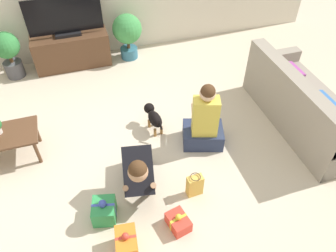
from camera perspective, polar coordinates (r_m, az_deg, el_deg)
name	(u,v)px	position (r m, az deg, el deg)	size (l,w,h in m)	color
ground_plane	(130,152)	(4.35, -6.69, -4.56)	(16.00, 16.00, 0.00)	beige
sofa_right	(303,107)	(4.89, 22.46, 3.14)	(0.83, 2.03, 0.84)	gray
tv_console	(72,50)	(5.99, -16.39, 12.54)	(1.26, 0.46, 0.57)	brown
tv	(65,19)	(5.73, -17.55, 17.37)	(1.19, 0.20, 0.64)	black
potted_plant_back_right	(127,32)	(5.91, -7.10, 15.96)	(0.51, 0.51, 0.81)	#336B84
potted_plant_back_left	(8,51)	(5.96, -26.12, 11.61)	(0.42, 0.42, 0.79)	#4C4C51
person_kneeling	(138,170)	(3.68, -5.18, -7.59)	(0.45, 0.84, 0.81)	#23232D
person_sitting	(204,123)	(4.21, 6.32, 0.47)	(0.61, 0.58, 0.99)	#283351
dog	(153,116)	(4.50, -2.57, 1.68)	(0.20, 0.51, 0.33)	black
gift_box_a	(104,211)	(3.72, -11.05, -14.26)	(0.30, 0.32, 0.30)	#2D934C
gift_box_b	(178,222)	(3.63, 1.81, -16.36)	(0.25, 0.30, 0.21)	red
gift_box_c	(127,244)	(3.48, -7.20, -19.68)	(0.24, 0.32, 0.32)	orange
gift_bag_a	(195,185)	(3.82, 4.68, -10.25)	(0.19, 0.12, 0.31)	#E5B74C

